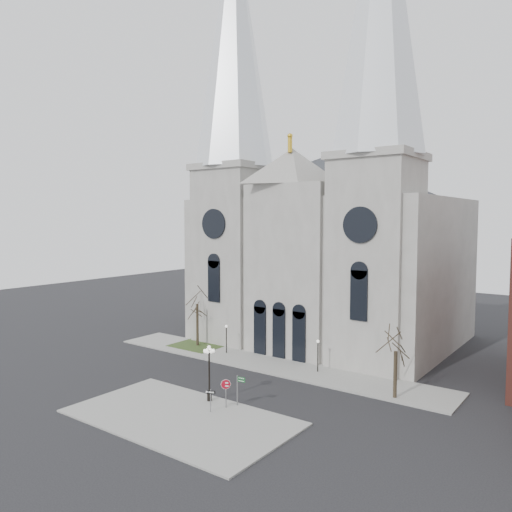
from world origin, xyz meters
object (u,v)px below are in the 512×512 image
Objects in this scene: one_way_sign at (211,396)px; street_name_sign at (238,388)px; stop_sign at (226,387)px; globe_lamp at (209,366)px.

one_way_sign is 0.73× the size of street_name_sign.
street_name_sign reaches higher than one_way_sign.
globe_lamp reaches higher than stop_sign.
street_name_sign reaches higher than stop_sign.
street_name_sign is (0.53, 0.95, -0.23)m from stop_sign.
globe_lamp is at bearing 147.95° from stop_sign.
stop_sign is at bearing -126.79° from street_name_sign.
globe_lamp is (-2.12, 0.35, 1.30)m from stop_sign.
one_way_sign is at bearing -46.17° from globe_lamp.
street_name_sign is at bearing 46.08° from one_way_sign.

